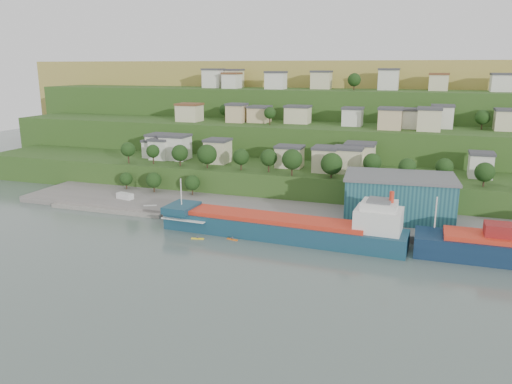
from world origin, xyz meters
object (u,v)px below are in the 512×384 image
at_px(warehouse, 399,197).
at_px(caravan, 125,197).
at_px(kayak_orange, 232,239).
at_px(cargo_ship_near, 288,229).

xyz_separation_m(warehouse, caravan, (-87.92, -7.09, -5.86)).
bearing_deg(kayak_orange, caravan, 168.18).
relative_size(cargo_ship_near, kayak_orange, 20.46).
bearing_deg(warehouse, kayak_orange, -150.21).
xyz_separation_m(warehouse, kayak_orange, (-40.93, -28.26, -8.20)).
distance_m(cargo_ship_near, warehouse, 35.60).
xyz_separation_m(cargo_ship_near, kayak_orange, (-13.82, -5.90, -2.50)).
height_order(caravan, kayak_orange, caravan).
bearing_deg(cargo_ship_near, caravan, 168.53).
bearing_deg(caravan, kayak_orange, -11.93).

